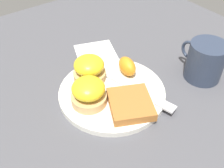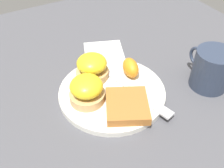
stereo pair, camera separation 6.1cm
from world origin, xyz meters
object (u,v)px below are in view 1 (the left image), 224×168
object	(u,v)px
orange_wedge	(127,66)
cup	(205,61)
fork	(139,92)
hashbrown_patty	(131,104)
sandwich_benedict_left	(89,69)
sandwich_benedict_right	(88,92)

from	to	relation	value
orange_wedge	cup	bearing A→B (deg)	-125.78
fork	cup	xyz separation A→B (m)	(-0.04, -0.18, 0.03)
hashbrown_patty	orange_wedge	bearing A→B (deg)	-35.23
sandwich_benedict_left	orange_wedge	xyz separation A→B (m)	(-0.04, -0.09, -0.01)
sandwich_benedict_right	fork	distance (m)	0.12
fork	sandwich_benedict_left	bearing A→B (deg)	29.39
hashbrown_patty	sandwich_benedict_right	bearing A→B (deg)	43.33
sandwich_benedict_left	sandwich_benedict_right	xyz separation A→B (m)	(-0.07, 0.05, 0.00)
sandwich_benedict_left	orange_wedge	size ratio (longest dim) A/B	1.33
cup	fork	bearing A→B (deg)	77.86
fork	cup	distance (m)	0.19
hashbrown_patty	fork	distance (m)	0.05
hashbrown_patty	cup	distance (m)	0.23
fork	cup	size ratio (longest dim) A/B	1.73
orange_wedge	fork	world-z (taller)	orange_wedge
sandwich_benedict_right	cup	distance (m)	0.30
hashbrown_patty	orange_wedge	xyz separation A→B (m)	(0.10, -0.07, 0.01)
sandwich_benedict_right	fork	world-z (taller)	sandwich_benedict_right
orange_wedge	fork	distance (m)	0.08
cup	orange_wedge	bearing A→B (deg)	54.22
sandwich_benedict_right	fork	xyz separation A→B (m)	(-0.05, -0.11, -0.03)
hashbrown_patty	fork	xyz separation A→B (m)	(0.02, -0.04, -0.01)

